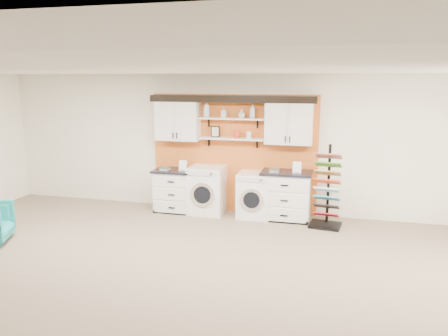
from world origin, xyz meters
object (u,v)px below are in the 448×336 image
(washer, at_px, (207,190))
(sample_rack, at_px, (326,200))
(base_cabinet_right, at_px, (286,195))
(dryer, at_px, (255,195))
(base_cabinet_left, at_px, (177,190))

(washer, relative_size, sample_rack, 0.63)
(washer, bearing_deg, sample_rack, -6.18)
(base_cabinet_right, bearing_deg, dryer, -179.69)
(base_cabinet_right, distance_m, washer, 1.60)
(base_cabinet_right, distance_m, sample_rack, 0.82)
(sample_rack, bearing_deg, washer, -178.18)
(base_cabinet_left, xyz_separation_m, washer, (0.66, -0.00, 0.05))
(base_cabinet_right, distance_m, dryer, 0.62)
(dryer, height_order, sample_rack, sample_rack)
(base_cabinet_right, xyz_separation_m, washer, (-1.60, -0.00, 0.01))
(base_cabinet_left, distance_m, base_cabinet_right, 2.26)
(base_cabinet_left, bearing_deg, base_cabinet_right, -0.00)
(sample_rack, bearing_deg, base_cabinet_right, 169.41)
(base_cabinet_left, relative_size, washer, 0.92)
(base_cabinet_right, height_order, washer, washer)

